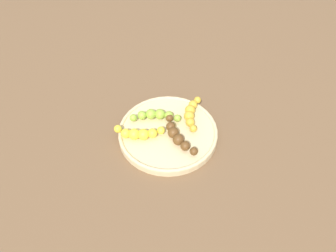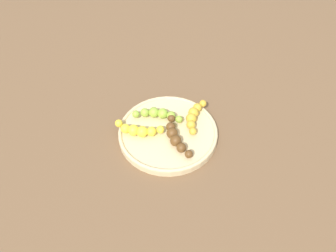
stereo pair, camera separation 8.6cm
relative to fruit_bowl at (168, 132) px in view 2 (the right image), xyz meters
name	(u,v)px [view 2 (the right image)]	position (x,y,z in m)	size (l,w,h in m)	color
ground_plane	(168,135)	(0.00, 0.00, -0.01)	(2.40, 2.40, 0.00)	brown
fruit_bowl	(168,132)	(0.00, 0.00, 0.00)	(0.27, 0.27, 0.02)	#D1B784
banana_yellow	(138,130)	(-0.08, -0.01, 0.02)	(0.13, 0.06, 0.03)	yellow
banana_overripe	(176,136)	(0.02, -0.03, 0.02)	(0.06, 0.14, 0.03)	#593819
banana_spotted	(194,116)	(0.07, 0.04, 0.02)	(0.06, 0.12, 0.03)	gold
banana_green	(158,114)	(-0.02, 0.05, 0.02)	(0.14, 0.05, 0.03)	#8CAD38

